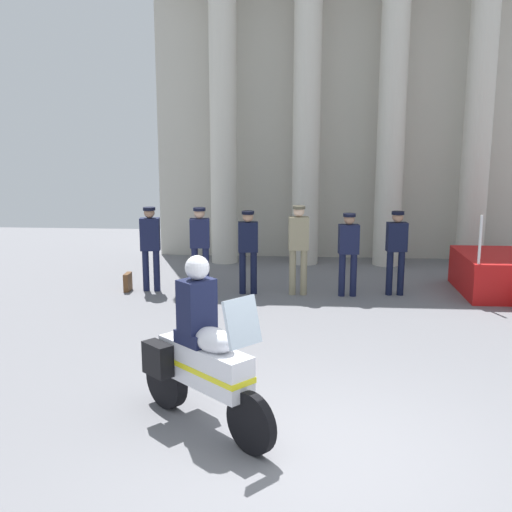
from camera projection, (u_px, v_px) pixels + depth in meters
name	position (u px, v px, depth m)	size (l,w,h in m)	color
ground_plane	(318.00, 456.00, 6.14)	(28.00, 28.00, 0.00)	slate
colonnade_backdrop	(348.00, 93.00, 14.70)	(9.37, 1.49, 7.79)	beige
officer_in_row_0	(150.00, 242.00, 12.26)	(0.40, 0.26, 1.69)	#141938
officer_in_row_1	(200.00, 243.00, 12.09)	(0.40, 0.26, 1.70)	#191E42
officer_in_row_2	(248.00, 245.00, 12.04)	(0.40, 0.26, 1.64)	black
officer_in_row_3	(298.00, 243.00, 11.95)	(0.40, 0.26, 1.76)	gray
officer_in_row_4	(348.00, 248.00, 11.87)	(0.40, 0.26, 1.62)	#141938
officer_in_row_5	(396.00, 246.00, 11.94)	(0.40, 0.26, 1.65)	black
motorcycle_with_rider	(201.00, 357.00, 6.61)	(1.62, 1.50, 1.90)	black
briefcase_on_ground	(128.00, 282.00, 12.42)	(0.10, 0.32, 0.36)	brown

